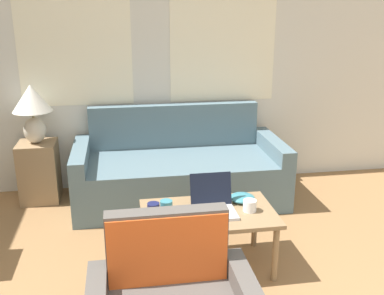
{
  "coord_description": "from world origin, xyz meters",
  "views": [
    {
      "loc": [
        -0.43,
        -0.42,
        1.89
      ],
      "look_at": [
        0.15,
        3.06,
        0.75
      ],
      "focal_mm": 42.0,
      "sensor_mm": 36.0,
      "label": 1
    }
  ],
  "objects_px": {
    "cup_yellow": "(166,205)",
    "snack_bowl": "(242,198)",
    "tv_remote": "(160,221)",
    "cup_white": "(250,206)",
    "coffee_table": "(208,218)",
    "table_lamp": "(32,106)",
    "laptop": "(213,204)",
    "couch": "(179,172)",
    "cup_navy": "(153,209)"
  },
  "relations": [
    {
      "from": "laptop",
      "to": "snack_bowl",
      "type": "bearing_deg",
      "value": 28.42
    },
    {
      "from": "laptop",
      "to": "cup_yellow",
      "type": "bearing_deg",
      "value": 166.86
    },
    {
      "from": "cup_white",
      "to": "tv_remote",
      "type": "height_order",
      "value": "cup_white"
    },
    {
      "from": "snack_bowl",
      "to": "tv_remote",
      "type": "xyz_separation_m",
      "value": [
        -0.65,
        -0.25,
        -0.02
      ]
    },
    {
      "from": "cup_navy",
      "to": "couch",
      "type": "bearing_deg",
      "value": 74.38
    },
    {
      "from": "laptop",
      "to": "cup_yellow",
      "type": "distance_m",
      "value": 0.34
    },
    {
      "from": "coffee_table",
      "to": "tv_remote",
      "type": "xyz_separation_m",
      "value": [
        -0.36,
        -0.11,
        0.06
      ]
    },
    {
      "from": "couch",
      "to": "laptop",
      "type": "bearing_deg",
      "value": -86.5
    },
    {
      "from": "table_lamp",
      "to": "tv_remote",
      "type": "relative_size",
      "value": 3.68
    },
    {
      "from": "table_lamp",
      "to": "cup_navy",
      "type": "height_order",
      "value": "table_lamp"
    },
    {
      "from": "cup_white",
      "to": "cup_yellow",
      "type": "bearing_deg",
      "value": 168.99
    },
    {
      "from": "snack_bowl",
      "to": "tv_remote",
      "type": "bearing_deg",
      "value": -158.96
    },
    {
      "from": "couch",
      "to": "snack_bowl",
      "type": "relative_size",
      "value": 10.51
    },
    {
      "from": "cup_white",
      "to": "coffee_table",
      "type": "bearing_deg",
      "value": 173.37
    },
    {
      "from": "coffee_table",
      "to": "laptop",
      "type": "height_order",
      "value": "laptop"
    },
    {
      "from": "table_lamp",
      "to": "cup_yellow",
      "type": "height_order",
      "value": "table_lamp"
    },
    {
      "from": "cup_yellow",
      "to": "couch",
      "type": "bearing_deg",
      "value": 78.03
    },
    {
      "from": "coffee_table",
      "to": "snack_bowl",
      "type": "bearing_deg",
      "value": 25.98
    },
    {
      "from": "coffee_table",
      "to": "cup_navy",
      "type": "distance_m",
      "value": 0.41
    },
    {
      "from": "table_lamp",
      "to": "laptop",
      "type": "distance_m",
      "value": 2.1
    },
    {
      "from": "cup_yellow",
      "to": "snack_bowl",
      "type": "xyz_separation_m",
      "value": [
        0.58,
        0.06,
        -0.01
      ]
    },
    {
      "from": "snack_bowl",
      "to": "cup_navy",
      "type": "bearing_deg",
      "value": -170.12
    },
    {
      "from": "couch",
      "to": "table_lamp",
      "type": "xyz_separation_m",
      "value": [
        -1.37,
        0.19,
        0.69
      ]
    },
    {
      "from": "cup_yellow",
      "to": "tv_remote",
      "type": "distance_m",
      "value": 0.2
    },
    {
      "from": "couch",
      "to": "laptop",
      "type": "xyz_separation_m",
      "value": [
        0.08,
        -1.27,
        0.24
      ]
    },
    {
      "from": "laptop",
      "to": "table_lamp",
      "type": "bearing_deg",
      "value": 134.71
    },
    {
      "from": "cup_yellow",
      "to": "tv_remote",
      "type": "height_order",
      "value": "cup_yellow"
    },
    {
      "from": "snack_bowl",
      "to": "tv_remote",
      "type": "height_order",
      "value": "snack_bowl"
    },
    {
      "from": "coffee_table",
      "to": "snack_bowl",
      "type": "height_order",
      "value": "snack_bowl"
    },
    {
      "from": "laptop",
      "to": "tv_remote",
      "type": "relative_size",
      "value": 1.98
    },
    {
      "from": "cup_navy",
      "to": "cup_yellow",
      "type": "xyz_separation_m",
      "value": [
        0.1,
        0.06,
        -0.01
      ]
    },
    {
      "from": "table_lamp",
      "to": "couch",
      "type": "bearing_deg",
      "value": -7.77
    },
    {
      "from": "couch",
      "to": "cup_yellow",
      "type": "relative_size",
      "value": 22.36
    },
    {
      "from": "table_lamp",
      "to": "cup_white",
      "type": "relative_size",
      "value": 5.82
    },
    {
      "from": "couch",
      "to": "coffee_table",
      "type": "height_order",
      "value": "couch"
    },
    {
      "from": "table_lamp",
      "to": "cup_navy",
      "type": "distance_m",
      "value": 1.83
    },
    {
      "from": "cup_navy",
      "to": "cup_white",
      "type": "xyz_separation_m",
      "value": [
        0.69,
        -0.06,
        -0.0
      ]
    },
    {
      "from": "laptop",
      "to": "cup_white",
      "type": "xyz_separation_m",
      "value": [
        0.26,
        -0.04,
        -0.01
      ]
    },
    {
      "from": "table_lamp",
      "to": "cup_navy",
      "type": "xyz_separation_m",
      "value": [
        1.02,
        -1.44,
        -0.47
      ]
    },
    {
      "from": "table_lamp",
      "to": "cup_yellow",
      "type": "distance_m",
      "value": 1.84
    },
    {
      "from": "coffee_table",
      "to": "cup_yellow",
      "type": "height_order",
      "value": "cup_yellow"
    },
    {
      "from": "cup_navy",
      "to": "tv_remote",
      "type": "height_order",
      "value": "cup_navy"
    },
    {
      "from": "couch",
      "to": "cup_yellow",
      "type": "distance_m",
      "value": 1.24
    },
    {
      "from": "table_lamp",
      "to": "cup_yellow",
      "type": "bearing_deg",
      "value": -51.15
    },
    {
      "from": "laptop",
      "to": "tv_remote",
      "type": "bearing_deg",
      "value": -164.08
    },
    {
      "from": "cup_yellow",
      "to": "table_lamp",
      "type": "bearing_deg",
      "value": 128.85
    },
    {
      "from": "coffee_table",
      "to": "cup_navy",
      "type": "relative_size",
      "value": 11.04
    },
    {
      "from": "snack_bowl",
      "to": "tv_remote",
      "type": "distance_m",
      "value": 0.7
    },
    {
      "from": "table_lamp",
      "to": "coffee_table",
      "type": "xyz_separation_m",
      "value": [
        1.41,
        -1.46,
        -0.56
      ]
    },
    {
      "from": "tv_remote",
      "to": "snack_bowl",
      "type": "bearing_deg",
      "value": 21.04
    }
  ]
}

